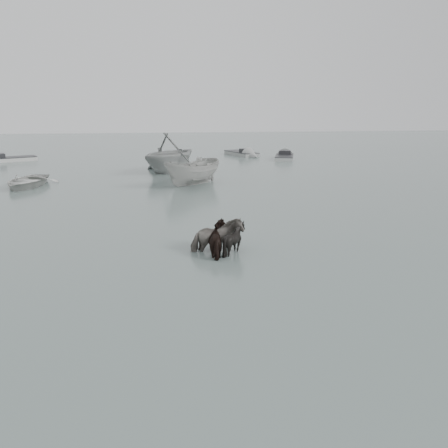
# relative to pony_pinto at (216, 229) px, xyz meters

# --- Properties ---
(ground) EXTENTS (140.00, 140.00, 0.00)m
(ground) POSITION_rel_pony_pinto_xyz_m (0.15, -0.94, -0.76)
(ground) COLOR #566662
(ground) RESTS_ON ground
(pony_pinto) EXTENTS (1.96, 1.29, 1.52)m
(pony_pinto) POSITION_rel_pony_pinto_xyz_m (0.00, 0.00, 0.00)
(pony_pinto) COLOR black
(pony_pinto) RESTS_ON ground
(pony_dark) EXTENTS (1.66, 1.77, 1.43)m
(pony_dark) POSITION_rel_pony_pinto_xyz_m (0.14, -0.26, -0.05)
(pony_dark) COLOR black
(pony_dark) RESTS_ON ground
(pony_black) EXTENTS (1.27, 1.17, 1.23)m
(pony_black) POSITION_rel_pony_pinto_xyz_m (0.58, -0.30, -0.15)
(pony_black) COLOR black
(pony_black) RESTS_ON ground
(rowboat_lead) EXTENTS (3.60, 4.64, 0.88)m
(rowboat_lead) POSITION_rel_pony_pinto_xyz_m (-10.38, 13.99, -0.32)
(rowboat_lead) COLOR silver
(rowboat_lead) RESTS_ON ground
(rowboat_trail) EXTENTS (7.59, 7.74, 3.09)m
(rowboat_trail) POSITION_rel_pony_pinto_xyz_m (-1.30, 19.09, 0.79)
(rowboat_trail) COLOR #A4A7A5
(rowboat_trail) RESTS_ON ground
(boat_small) EXTENTS (4.62, 4.63, 1.84)m
(boat_small) POSITION_rel_pony_pinto_xyz_m (0.04, 13.06, 0.16)
(boat_small) COLOR #A8A8A3
(boat_small) RESTS_ON ground
(skiff_port) EXTENTS (3.09, 5.52, 0.75)m
(skiff_port) POSITION_rel_pony_pinto_xyz_m (9.46, 25.68, -0.39)
(skiff_port) COLOR #ADB0AD
(skiff_port) RESTS_ON ground
(skiff_outer) EXTENTS (6.05, 3.96, 0.75)m
(skiff_outer) POSITION_rel_pony_pinto_xyz_m (-15.63, 27.57, -0.39)
(skiff_outer) COLOR beige
(skiff_outer) RESTS_ON ground
(skiff_mid) EXTENTS (3.66, 6.00, 0.75)m
(skiff_mid) POSITION_rel_pony_pinto_xyz_m (6.00, 29.55, -0.39)
(skiff_mid) COLOR gray
(skiff_mid) RESTS_ON ground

